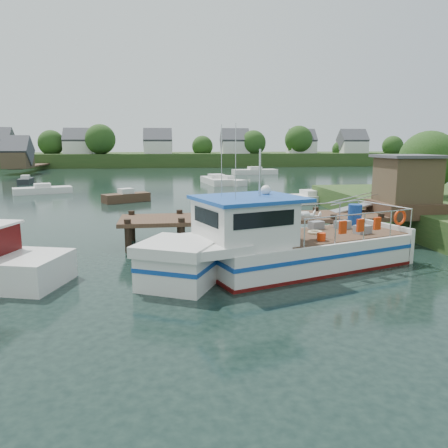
{
  "coord_description": "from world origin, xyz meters",
  "views": [
    {
      "loc": [
        -3.74,
        -21.64,
        5.05
      ],
      "look_at": [
        -1.0,
        -1.5,
        1.3
      ],
      "focal_mm": 35.0,
      "sensor_mm": 36.0,
      "label": 1
    }
  ],
  "objects": [
    {
      "name": "moored_b",
      "position": [
        3.92,
        31.93,
        0.43
      ],
      "size": [
        4.6,
        5.2,
        1.15
      ],
      "rotation": [
        0.0,
        0.0,
        -0.3
      ],
      "color": "silver",
      "rests_on": "ground"
    },
    {
      "name": "moored_rowboat",
      "position": [
        -7.12,
        17.26,
        0.44
      ],
      "size": [
        4.24,
        3.24,
        1.19
      ],
      "rotation": [
        0.0,
        0.0,
        -0.0
      ],
      "color": "#473121",
      "rests_on": "ground"
    },
    {
      "name": "moored_far",
      "position": [
        11.29,
        50.51,
        0.47
      ],
      "size": [
        7.64,
        3.32,
        1.26
      ],
      "rotation": [
        0.0,
        0.0,
        0.37
      ],
      "color": "silver",
      "rests_on": "ground"
    },
    {
      "name": "moored_c",
      "position": [
        9.02,
        14.4,
        0.42
      ],
      "size": [
        7.35,
        3.26,
        1.12
      ],
      "rotation": [
        0.0,
        0.0,
        -0.05
      ],
      "color": "silver",
      "rests_on": "ground"
    },
    {
      "name": "far_shore",
      "position": [
        0.01,
        82.37,
        2.1
      ],
      "size": [
        140.0,
        42.55,
        9.22
      ],
      "color": "#2D461C",
      "rests_on": "ground"
    },
    {
      "name": "lobster_boat",
      "position": [
        0.6,
        -5.17,
        1.05
      ],
      "size": [
        11.77,
        6.59,
        5.77
      ],
      "rotation": [
        0.0,
        0.0,
        0.33
      ],
      "color": "silver",
      "rests_on": "ground"
    },
    {
      "name": "ground_plane",
      "position": [
        0.0,
        0.0,
        0.0
      ],
      "size": [
        160.0,
        160.0,
        0.0
      ],
      "primitive_type": "plane",
      "color": "black"
    },
    {
      "name": "dock",
      "position": [
        6.51,
        0.01,
        2.24
      ],
      "size": [
        16.6,
        3.0,
        4.78
      ],
      "color": "#473121",
      "rests_on": "ground"
    },
    {
      "name": "moored_d",
      "position": [
        2.77,
        33.5,
        0.46
      ],
      "size": [
        3.5,
        7.57,
        1.24
      ],
      "rotation": [
        0.0,
        0.0,
        -0.38
      ],
      "color": "silver",
      "rests_on": "ground"
    },
    {
      "name": "moored_a",
      "position": [
        -16.17,
        25.1,
        0.38
      ],
      "size": [
        5.93,
        3.67,
        1.03
      ],
      "rotation": [
        0.0,
        0.0,
        -0.01
      ],
      "color": "silver",
      "rests_on": "ground"
    },
    {
      "name": "moored_e",
      "position": [
        -21.31,
        36.96,
        0.41
      ],
      "size": [
        1.79,
        4.14,
        1.11
      ],
      "rotation": [
        0.0,
        0.0,
        0.28
      ],
      "color": "black",
      "rests_on": "ground"
    }
  ]
}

